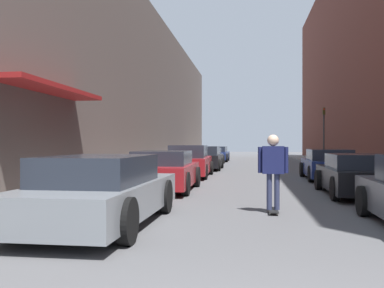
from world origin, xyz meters
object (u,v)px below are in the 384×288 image
skateboarder (273,165)px  parked_car_right_2 (328,165)px  parked_car_left_1 (164,171)px  parked_car_left_0 (102,191)px  parked_car_left_4 (210,156)px  parked_car_left_5 (217,154)px  parked_car_left_3 (204,158)px  parked_car_left_2 (189,162)px  traffic_light (324,130)px  parked_car_right_1 (358,175)px

skateboarder → parked_car_right_2: bearing=72.9°
parked_car_left_1 → parked_car_right_2: size_ratio=0.95×
parked_car_left_1 → parked_car_left_0: bearing=-89.9°
parked_car_left_4 → parked_car_left_5: size_ratio=1.00×
parked_car_left_3 → parked_car_left_2: bearing=-90.9°
traffic_light → parked_car_left_0: bearing=-109.7°
parked_car_left_0 → parked_car_right_2: (5.87, 10.59, -0.02)m
parked_car_left_0 → parked_car_right_1: bearing=42.5°
parked_car_left_3 → parked_car_right_1: (5.63, -11.26, -0.05)m
parked_car_left_1 → parked_car_left_2: size_ratio=0.92×
parked_car_left_0 → traffic_light: (7.35, 20.48, 1.73)m
parked_car_left_3 → parked_car_right_1: bearing=-63.5°
parked_car_left_3 → skateboarder: 15.03m
parked_car_left_3 → parked_car_left_4: parked_car_left_3 is taller
parked_car_left_0 → skateboarder: (3.16, 1.80, 0.41)m
parked_car_left_0 → parked_car_left_5: bearing=90.0°
parked_car_left_2 → parked_car_left_5: bearing=90.0°
parked_car_left_4 → parked_car_left_5: bearing=89.0°
parked_car_right_2 → traffic_light: traffic_light is taller
skateboarder → traffic_light: bearing=77.4°
parked_car_left_1 → parked_car_left_2: bearing=89.7°
parked_car_left_3 → parked_car_left_4: 5.62m
parked_car_left_0 → traffic_light: size_ratio=1.30×
parked_car_left_0 → parked_car_left_5: size_ratio=1.06×
parked_car_right_2 → parked_car_left_2: bearing=173.3°
parked_car_left_5 → parked_car_right_1: bearing=-75.4°
parked_car_left_1 → parked_car_right_1: (5.74, -0.47, -0.03)m
parked_car_left_1 → skateboarder: size_ratio=2.48×
parked_car_right_1 → traffic_light: traffic_light is taller
parked_car_left_5 → parked_car_left_4: bearing=-91.0°
parked_car_left_0 → parked_car_left_1: size_ratio=1.13×
parked_car_right_1 → traffic_light: 15.42m
parked_car_left_3 → traffic_light: (7.25, 3.97, 1.72)m
skateboarder → traffic_light: traffic_light is taller
parked_car_left_1 → parked_car_left_2: 5.55m
parked_car_left_5 → traffic_light: (7.33, -6.76, 1.75)m
parked_car_left_0 → parked_car_left_2: bearing=89.9°
parked_car_left_4 → traffic_light: size_ratio=1.23×
parked_car_left_0 → parked_car_left_4: bearing=90.2°
traffic_light → parked_car_left_3: bearing=-151.3°
skateboarder → traffic_light: 19.20m
parked_car_left_3 → parked_car_right_1: size_ratio=0.97×
parked_car_left_2 → parked_car_left_5: size_ratio=1.01×
parked_car_left_2 → parked_car_right_1: size_ratio=1.04×
skateboarder → parked_car_right_1: bearing=53.3°
parked_car_left_0 → parked_car_right_1: size_ratio=1.09×
parked_car_left_0 → traffic_light: bearing=70.3°
parked_car_left_1 → skateboarder: bearing=-51.1°
parked_car_left_0 → parked_car_left_3: bearing=89.6°
parked_car_left_1 → parked_car_left_5: (0.03, 21.52, -0.02)m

